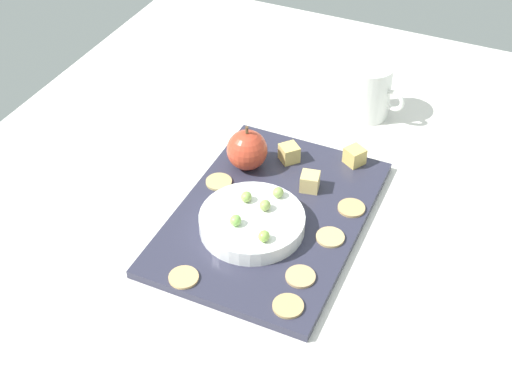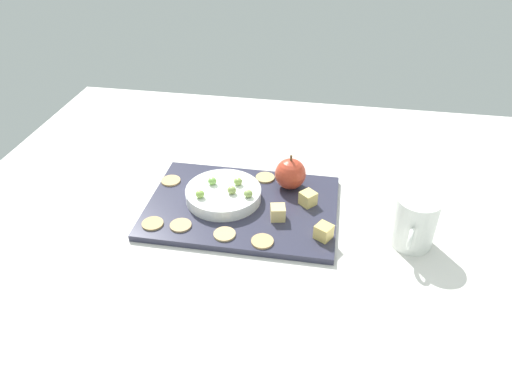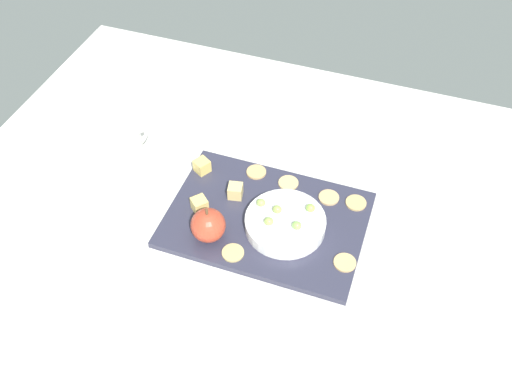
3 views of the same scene
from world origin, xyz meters
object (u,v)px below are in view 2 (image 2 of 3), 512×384
at_px(cracker_4, 153,224).
at_px(grape_1, 232,190).
at_px(cracker_5, 181,225).
at_px(grape_2, 212,181).
at_px(apple_whole, 290,174).
at_px(cracker_1, 264,177).
at_px(serving_dish, 224,194).
at_px(platter, 242,207).
at_px(grape_4, 238,181).
at_px(grape_3, 248,194).
at_px(cup, 414,222).
at_px(cracker_0, 225,234).
at_px(cheese_cube_1, 308,198).
at_px(cheese_cube_2, 324,232).
at_px(grape_0, 200,194).
at_px(cracker_3, 262,241).
at_px(cracker_2, 171,181).
at_px(cheese_cube_0, 278,213).

height_order(cracker_4, grape_1, grape_1).
relative_size(cracker_5, grape_2, 2.32).
distance_m(apple_whole, cracker_4, 0.30).
xyz_separation_m(cracker_1, grape_1, (-0.05, -0.10, 0.03)).
height_order(serving_dish, cracker_5, serving_dish).
relative_size(platter, grape_4, 21.33).
relative_size(grape_3, cup, 0.16).
xyz_separation_m(apple_whole, grape_3, (-0.07, -0.09, -0.00)).
relative_size(cracker_0, cracker_5, 1.00).
bearing_deg(grape_4, platter, -65.79).
relative_size(cheese_cube_1, cheese_cube_2, 1.00).
xyz_separation_m(cheese_cube_2, grape_0, (-0.25, 0.05, 0.02)).
distance_m(apple_whole, cracker_3, 0.19).
relative_size(platter, grape_0, 21.33).
distance_m(apple_whole, cracker_2, 0.26).
xyz_separation_m(grape_1, grape_3, (0.03, -0.01, -0.00)).
bearing_deg(cheese_cube_0, cheese_cube_1, 46.54).
xyz_separation_m(serving_dish, cracker_5, (-0.06, -0.10, -0.01)).
distance_m(apple_whole, cracker_1, 0.07).
bearing_deg(cracker_3, cracker_0, 173.87).
xyz_separation_m(cracker_3, cracker_4, (-0.22, 0.01, 0.00)).
bearing_deg(apple_whole, platter, -138.02).
bearing_deg(platter, cracker_4, -149.33).
xyz_separation_m(platter, cheese_cube_2, (0.17, -0.08, 0.02)).
distance_m(cheese_cube_1, cracker_2, 0.30).
distance_m(cracker_0, cracker_3, 0.07).
height_order(serving_dish, apple_whole, apple_whole).
xyz_separation_m(cracker_1, cracker_3, (0.03, -0.21, 0.00)).
height_order(platter, cracker_1, cracker_1).
xyz_separation_m(cheese_cube_0, cracker_2, (-0.25, 0.09, -0.01)).
distance_m(cracker_1, cracker_2, 0.20).
bearing_deg(cracker_5, grape_1, 47.47).
height_order(cheese_cube_0, cup, cup).
relative_size(cracker_0, grape_0, 2.32).
bearing_deg(grape_0, cheese_cube_1, 12.82).
distance_m(platter, cheese_cube_0, 0.09).
bearing_deg(cracker_4, grape_2, 52.80).
relative_size(grape_0, grape_1, 1.00).
xyz_separation_m(platter, grape_2, (-0.07, 0.03, 0.04)).
height_order(platter, grape_2, grape_2).
distance_m(cracker_0, cracker_2, 0.22).
bearing_deg(grape_0, cracker_4, -138.36).
relative_size(cheese_cube_0, grape_1, 1.57).
bearing_deg(platter, cheese_cube_0, -23.20).
distance_m(serving_dish, cracker_3, 0.16).
xyz_separation_m(grape_3, cup, (0.31, -0.04, 0.00)).
bearing_deg(cracker_3, cheese_cube_2, 16.30).
height_order(cheese_cube_0, cracker_5, cheese_cube_0).
bearing_deg(grape_2, platter, -20.59).
height_order(cheese_cube_0, cracker_3, cheese_cube_0).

